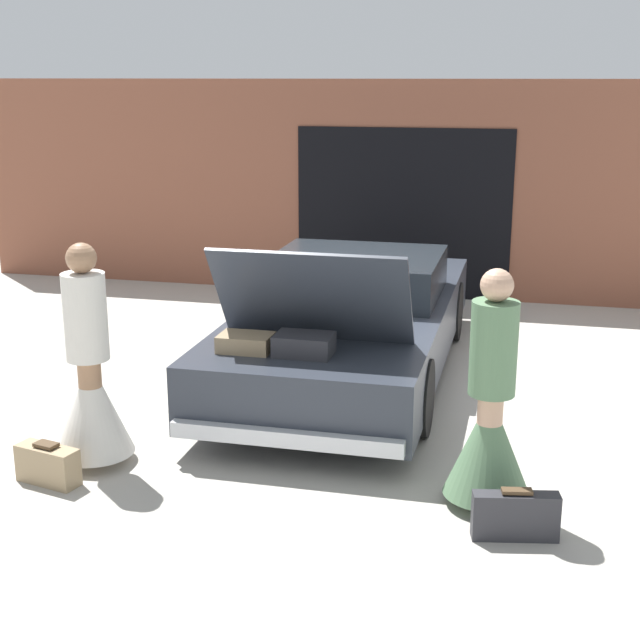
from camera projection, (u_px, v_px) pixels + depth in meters
The scene contains 7 objects.
ground_plane at pixel (350, 373), 8.78m from camera, with size 40.00×40.00×0.00m, color #ADA89E.
garage_wall_back at pixel (404, 191), 11.58m from camera, with size 12.00×0.14×2.80m.
car at pixel (351, 321), 8.65m from camera, with size 1.89×4.72×1.56m.
person_left at pixel (90, 387), 6.62m from camera, with size 0.60×0.60×1.69m.
person_right at pixel (490, 424), 5.95m from camera, with size 0.59×0.59×1.65m.
suitcase_beside_left_person at pixel (48, 465), 6.39m from camera, with size 0.50×0.27×0.31m.
suitcase_beside_right_person at pixel (515, 516), 5.61m from camera, with size 0.56×0.23×0.34m.
Camera 1 is at (1.66, -8.16, 2.84)m, focal length 50.00 mm.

